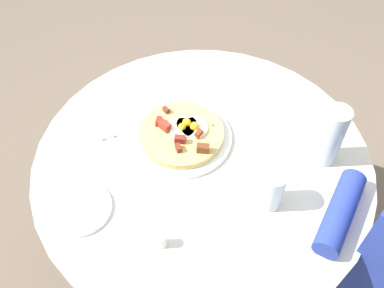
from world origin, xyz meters
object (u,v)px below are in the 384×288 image
object	(u,v)px
water_glass	(271,190)
breakfast_pizza	(182,133)
pizza_plate	(182,137)
water_bottle	(331,136)
knife	(107,117)
fork	(96,120)
dining_table	(202,190)
bread_plate	(80,208)
salt_shaker	(162,240)

from	to	relation	value
water_glass	breakfast_pizza	bearing A→B (deg)	-3.91
pizza_plate	water_bottle	xyz separation A→B (m)	(-0.38, -0.22, 0.10)
pizza_plate	water_glass	world-z (taller)	water_glass
knife	breakfast_pizza	bearing A→B (deg)	48.70
fork	water_bottle	size ratio (longest dim) A/B	0.88
knife	water_bottle	distance (m)	0.70
breakfast_pizza	water_bottle	xyz separation A→B (m)	(-0.37, -0.22, 0.08)
dining_table	knife	distance (m)	0.40
bread_plate	fork	distance (m)	0.33
bread_plate	water_glass	distance (m)	0.52
water_bottle	fork	bearing A→B (deg)	28.44
pizza_plate	bread_plate	size ratio (longest dim) A/B	1.79
water_bottle	salt_shaker	xyz separation A→B (m)	(0.18, 0.52, -0.08)
water_glass	water_bottle	world-z (taller)	water_bottle
breakfast_pizza	salt_shaker	distance (m)	0.36
breakfast_pizza	salt_shaker	size ratio (longest dim) A/B	5.74
breakfast_pizza	fork	size ratio (longest dim) A/B	1.46
pizza_plate	breakfast_pizza	size ratio (longest dim) A/B	1.20
pizza_plate	breakfast_pizza	world-z (taller)	breakfast_pizza
pizza_plate	water_glass	bearing A→B (deg)	176.36
fork	water_bottle	world-z (taller)	water_bottle
dining_table	water_glass	world-z (taller)	water_glass
fork	water_glass	world-z (taller)	water_glass
bread_plate	knife	size ratio (longest dim) A/B	0.97
water_glass	pizza_plate	bearing A→B (deg)	-3.64
dining_table	water_bottle	xyz separation A→B (m)	(-0.28, -0.24, 0.28)
water_glass	salt_shaker	size ratio (longest dim) A/B	2.84
dining_table	fork	size ratio (longest dim) A/B	5.69
water_bottle	pizza_plate	bearing A→B (deg)	30.32
fork	water_glass	bearing A→B (deg)	37.38
fork	knife	distance (m)	0.04
knife	water_glass	world-z (taller)	water_glass
bread_plate	knife	world-z (taller)	bread_plate
dining_table	breakfast_pizza	size ratio (longest dim) A/B	3.90
salt_shaker	pizza_plate	bearing A→B (deg)	-56.87
fork	water_bottle	bearing A→B (deg)	56.02
water_bottle	salt_shaker	size ratio (longest dim) A/B	4.48
dining_table	breakfast_pizza	xyz separation A→B (m)	(0.10, -0.02, 0.20)
knife	salt_shaker	size ratio (longest dim) A/B	3.94
dining_table	pizza_plate	xyz separation A→B (m)	(0.10, -0.02, 0.18)
water_glass	water_bottle	xyz separation A→B (m)	(-0.04, -0.24, 0.04)
breakfast_pizza	salt_shaker	world-z (taller)	breakfast_pizza
fork	salt_shaker	xyz separation A→B (m)	(-0.46, 0.18, 0.02)
water_glass	salt_shaker	bearing A→B (deg)	63.76
water_bottle	salt_shaker	bearing A→B (deg)	71.37
breakfast_pizza	salt_shaker	xyz separation A→B (m)	(-0.20, 0.31, -0.00)
bread_plate	fork	size ratio (longest dim) A/B	0.97
pizza_plate	water_bottle	bearing A→B (deg)	-149.68
breakfast_pizza	water_glass	size ratio (longest dim) A/B	2.02
bread_plate	fork	xyz separation A→B (m)	(0.22, -0.25, 0.00)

